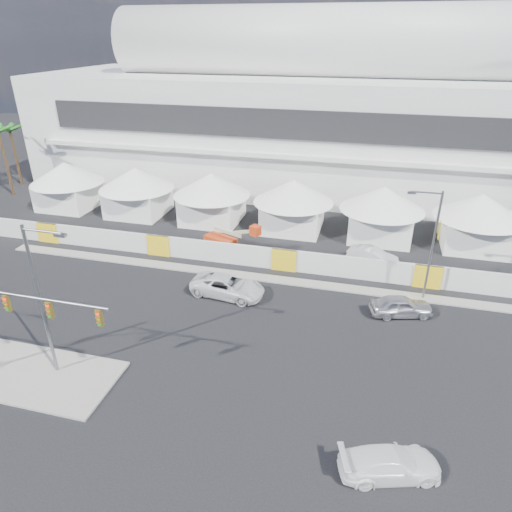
% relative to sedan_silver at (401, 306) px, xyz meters
% --- Properties ---
extents(ground, '(160.00, 160.00, 0.00)m').
position_rel_sedan_silver_xyz_m(ground, '(-15.85, -9.67, -0.78)').
color(ground, black).
rests_on(ground, ground).
extents(median_island, '(10.00, 5.00, 0.15)m').
position_rel_sedan_silver_xyz_m(median_island, '(-21.85, -12.67, -0.70)').
color(median_island, gray).
rests_on(median_island, ground).
extents(far_curb, '(80.00, 1.20, 0.12)m').
position_rel_sedan_silver_xyz_m(far_curb, '(4.15, 2.83, -0.72)').
color(far_curb, gray).
rests_on(far_curb, ground).
extents(stadium, '(80.00, 24.80, 21.98)m').
position_rel_sedan_silver_xyz_m(stadium, '(-7.14, 31.83, 8.67)').
color(stadium, silver).
rests_on(stadium, ground).
extents(tent_row, '(53.40, 8.40, 5.40)m').
position_rel_sedan_silver_xyz_m(tent_row, '(-15.35, 14.33, 2.37)').
color(tent_row, white).
rests_on(tent_row, ground).
extents(hoarding_fence, '(70.00, 0.25, 2.00)m').
position_rel_sedan_silver_xyz_m(hoarding_fence, '(-9.85, 4.83, 0.22)').
color(hoarding_fence, silver).
rests_on(hoarding_fence, ground).
extents(palm_cluster, '(10.60, 10.60, 8.55)m').
position_rel_sedan_silver_xyz_m(palm_cluster, '(-49.31, 19.84, 6.10)').
color(palm_cluster, '#47331E').
rests_on(palm_cluster, ground).
extents(sedan_silver, '(3.00, 4.90, 1.56)m').
position_rel_sedan_silver_xyz_m(sedan_silver, '(0.00, 0.00, 0.00)').
color(sedan_silver, silver).
rests_on(sedan_silver, ground).
extents(pickup_curb, '(3.33, 6.18, 1.65)m').
position_rel_sedan_silver_xyz_m(pickup_curb, '(-13.36, -0.51, 0.04)').
color(pickup_curb, silver).
rests_on(pickup_curb, ground).
extents(pickup_near, '(3.36, 5.23, 1.41)m').
position_rel_sedan_silver_xyz_m(pickup_near, '(-0.86, -14.30, -0.07)').
color(pickup_near, white).
rests_on(pickup_near, ground).
extents(lot_car_a, '(2.75, 4.78, 1.49)m').
position_rel_sedan_silver_xyz_m(lot_car_a, '(-2.31, 8.04, -0.03)').
color(lot_car_a, silver).
rests_on(lot_car_a, ground).
extents(traffic_mast, '(9.44, 0.65, 6.67)m').
position_rel_sedan_silver_xyz_m(traffic_mast, '(-22.84, -12.80, 3.13)').
color(traffic_mast, gray).
rests_on(traffic_mast, median_island).
extents(streetlight_median, '(2.70, 0.27, 9.75)m').
position_rel_sedan_silver_xyz_m(streetlight_median, '(-20.65, -11.93, 4.97)').
color(streetlight_median, slate).
rests_on(streetlight_median, median_island).
extents(streetlight_curb, '(2.64, 0.60, 8.93)m').
position_rel_sedan_silver_xyz_m(streetlight_curb, '(1.61, 2.83, 4.40)').
color(streetlight_curb, gray).
rests_on(streetlight_curb, ground).
extents(boom_lift, '(6.60, 2.56, 3.23)m').
position_rel_sedan_silver_xyz_m(boom_lift, '(-16.27, 8.14, 0.09)').
color(boom_lift, red).
rests_on(boom_lift, ground).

